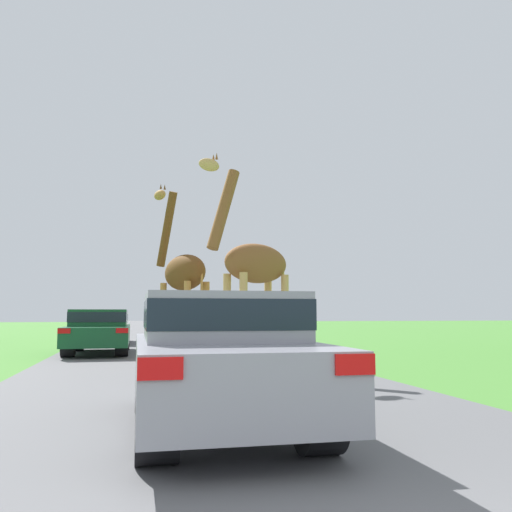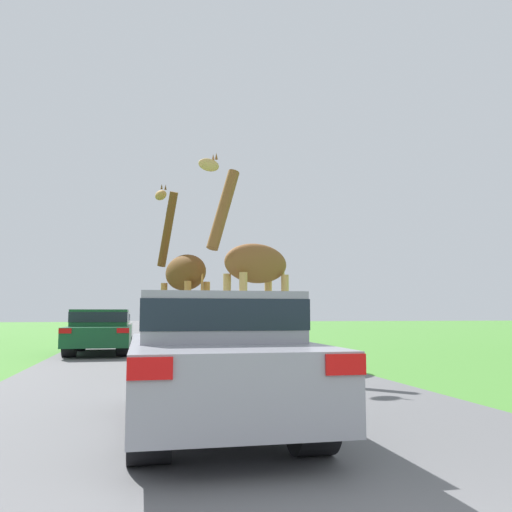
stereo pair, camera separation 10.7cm
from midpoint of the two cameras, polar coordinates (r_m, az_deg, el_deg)
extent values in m
cube|color=#5B5B5E|center=(31.38, -10.52, -8.24)|extent=(7.19, 120.00, 0.00)
cylinder|color=tan|center=(12.63, -1.58, -6.75)|extent=(0.19, 0.19, 2.22)
cylinder|color=#2D2319|center=(12.69, -1.59, -11.52)|extent=(0.25, 0.25, 0.11)
cylinder|color=tan|center=(13.14, -3.32, -6.72)|extent=(0.19, 0.19, 2.22)
cylinder|color=#2D2319|center=(13.20, -3.35, -11.30)|extent=(0.25, 0.25, 0.11)
cylinder|color=tan|center=(13.48, 2.85, -6.70)|extent=(0.19, 0.19, 2.22)
cylinder|color=#2D2319|center=(13.54, 2.88, -11.17)|extent=(0.25, 0.25, 0.11)
cylinder|color=tan|center=(13.96, 1.06, -6.69)|extent=(0.19, 0.19, 2.22)
cylinder|color=#2D2319|center=(14.01, 1.07, -11.00)|extent=(0.25, 0.25, 0.11)
ellipsoid|color=brown|center=(13.35, -0.19, -0.79)|extent=(2.02, 1.53, 0.98)
cylinder|color=brown|center=(12.90, -3.69, 4.92)|extent=(0.92, 0.66, 2.01)
ellipsoid|color=tan|center=(12.89, -5.20, 9.54)|extent=(0.61, 0.47, 0.30)
cylinder|color=tan|center=(13.89, 2.65, -3.51)|extent=(0.07, 0.07, 1.22)
cone|color=brown|center=(13.00, -4.41, 10.46)|extent=(0.07, 0.07, 0.16)
cone|color=brown|center=(13.10, -4.74, 10.33)|extent=(0.07, 0.07, 0.16)
cylinder|color=#B77F3D|center=(15.43, -9.98, -6.74)|extent=(0.18, 0.18, 2.11)
cylinder|color=#2D2319|center=(15.48, -10.05, -10.45)|extent=(0.23, 0.23, 0.11)
cylinder|color=#B77F3D|center=(15.73, -8.08, -6.75)|extent=(0.18, 0.18, 2.11)
cylinder|color=#2D2319|center=(15.78, -8.14, -10.39)|extent=(0.23, 0.23, 0.11)
cylinder|color=#B77F3D|center=(14.34, -7.49, -6.84)|extent=(0.18, 0.18, 2.11)
cylinder|color=#2D2319|center=(14.39, -7.55, -10.83)|extent=(0.23, 0.23, 0.11)
cylinder|color=#B77F3D|center=(14.66, -5.51, -6.84)|extent=(0.18, 0.18, 2.11)
cylinder|color=#2D2319|center=(14.71, -5.55, -10.75)|extent=(0.23, 0.23, 0.11)
ellipsoid|color=brown|center=(15.07, -7.73, -1.74)|extent=(1.43, 1.93, 1.00)
cylinder|color=brown|center=(16.10, -9.56, 2.79)|extent=(0.63, 0.93, 2.19)
ellipsoid|color=#B77F3D|center=(16.70, -10.27, 6.33)|extent=(0.47, 0.61, 0.30)
cylinder|color=#B77F3D|center=(14.31, -5.96, -3.86)|extent=(0.06, 0.06, 1.16)
cone|color=brown|center=(16.57, -10.17, 7.24)|extent=(0.07, 0.07, 0.16)
cone|color=brown|center=(16.63, -9.77, 7.18)|extent=(0.07, 0.07, 0.16)
cube|color=gray|center=(6.15, -4.39, -11.91)|extent=(1.80, 4.13, 0.67)
cube|color=gray|center=(6.11, -4.35, -6.39)|extent=(1.62, 1.86, 0.51)
cube|color=#19232D|center=(6.11, -4.34, -6.15)|extent=(1.64, 1.88, 0.31)
cube|color=red|center=(4.00, -10.81, -11.57)|extent=(0.32, 0.03, 0.16)
cube|color=red|center=(4.31, 9.67, -11.18)|extent=(0.32, 0.03, 0.16)
cylinder|color=black|center=(7.35, -11.55, -13.04)|extent=(0.36, 0.72, 0.72)
cylinder|color=black|center=(7.52, -0.18, -13.00)|extent=(0.36, 0.72, 0.72)
cylinder|color=black|center=(4.90, -11.02, -16.66)|extent=(0.36, 0.72, 0.72)
cylinder|color=black|center=(5.15, 5.94, -16.21)|extent=(0.36, 0.72, 0.72)
cube|color=silver|center=(24.01, -15.67, -7.51)|extent=(1.98, 4.31, 0.59)
cube|color=silver|center=(24.00, -15.63, -6.29)|extent=(1.78, 1.94, 0.43)
cube|color=#19232D|center=(24.00, -15.63, -6.23)|extent=(1.80, 1.96, 0.26)
cube|color=red|center=(21.91, -18.09, -7.04)|extent=(0.36, 0.03, 0.14)
cube|color=red|center=(21.81, -13.82, -7.17)|extent=(0.36, 0.03, 0.14)
cylinder|color=black|center=(25.36, -17.32, -7.93)|extent=(0.40, 0.62, 0.62)
cylinder|color=black|center=(25.28, -13.72, -8.04)|extent=(0.40, 0.62, 0.62)
cylinder|color=black|center=(22.79, -17.87, -8.16)|extent=(0.40, 0.62, 0.62)
cylinder|color=black|center=(22.70, -13.85, -8.29)|extent=(0.40, 0.62, 0.62)
cube|color=#144C28|center=(18.03, -16.40, -7.98)|extent=(1.88, 4.54, 0.57)
cube|color=#144C28|center=(18.02, -16.35, -6.25)|extent=(1.69, 2.04, 0.51)
cube|color=#19232D|center=(18.01, -16.34, -6.17)|extent=(1.71, 2.06, 0.31)
cube|color=red|center=(15.83, -19.74, -7.44)|extent=(0.34, 0.03, 0.14)
cube|color=red|center=(15.71, -14.10, -7.62)|extent=(0.34, 0.03, 0.14)
cylinder|color=black|center=(19.46, -18.38, -8.45)|extent=(0.38, 0.69, 0.69)
cylinder|color=black|center=(19.36, -13.90, -8.59)|extent=(0.38, 0.69, 0.69)
cylinder|color=black|center=(16.75, -19.34, -8.86)|extent=(0.38, 0.69, 0.69)
cylinder|color=black|center=(16.65, -14.12, -9.04)|extent=(0.38, 0.69, 0.69)
camera|label=1|loc=(0.05, -90.23, 0.02)|focal=38.00mm
camera|label=2|loc=(0.05, 89.77, -0.02)|focal=38.00mm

